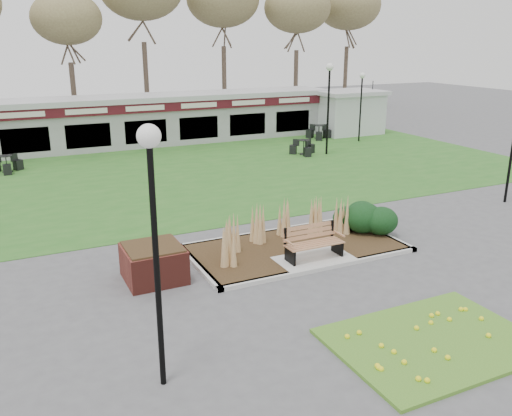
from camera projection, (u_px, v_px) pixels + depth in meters
name	position (u px, v px, depth m)	size (l,w,h in m)	color
ground	(317.00, 264.00, 15.28)	(100.00, 100.00, 0.00)	#515154
lawn	(183.00, 173.00, 25.60)	(34.00, 16.00, 0.02)	#27631F
flower_bed	(433.00, 340.00, 11.30)	(4.20, 3.00, 0.16)	#3D7621
planting_bed	(329.00, 231.00, 16.86)	(6.75, 3.40, 1.27)	#302313
park_bench	(313.00, 242.00, 15.32)	(1.70, 0.66, 0.93)	#A76F4B
brick_planter	(154.00, 263.00, 14.18)	(1.50, 1.50, 0.95)	maroon
food_pavilion	(139.00, 120.00, 32.01)	(24.60, 3.40, 2.90)	#969699
service_hut	(348.00, 112.00, 35.90)	(4.40, 3.40, 2.83)	silver
tree_backdrop	(104.00, 3.00, 36.86)	(47.24, 5.24, 10.36)	#47382B
lamp_post_near_left	(153.00, 202.00, 8.96)	(0.40, 0.40, 4.80)	black
lamp_post_mid_right	(329.00, 89.00, 28.67)	(0.40, 0.40, 4.86)	black
lamp_post_far_right	(361.00, 92.00, 32.56)	(0.34, 0.34, 4.15)	black
bistro_set_b	(7.00, 167.00, 25.66)	(1.50, 1.30, 0.79)	black
bistro_set_c	(304.00, 150.00, 29.57)	(1.48, 1.41, 0.80)	black
bistro_set_d	(319.00, 134.00, 34.21)	(1.40, 1.62, 0.86)	black
patio_umbrella	(371.00, 110.00, 36.69)	(1.85, 1.88, 2.28)	black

